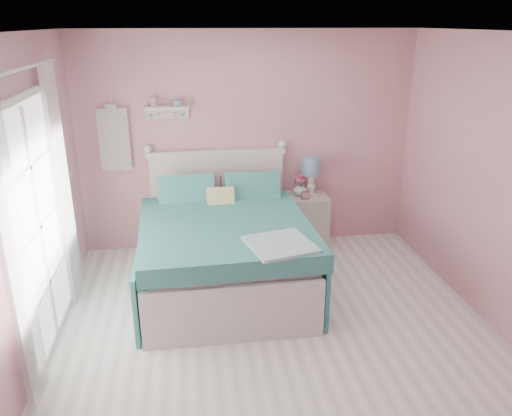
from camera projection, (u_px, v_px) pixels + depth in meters
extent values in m
plane|color=silver|center=(280.00, 347.00, 4.37)|extent=(4.50, 4.50, 0.00)
plane|color=#C97F85|center=(248.00, 143.00, 6.00)|extent=(4.00, 0.00, 4.00)
plane|color=#C97F85|center=(15.00, 221.00, 3.66)|extent=(0.00, 4.50, 4.50)
plane|color=white|center=(286.00, 32.00, 3.45)|extent=(4.50, 4.50, 0.00)
cube|color=silver|center=(225.00, 266.00, 5.31)|extent=(1.64, 2.12, 0.45)
cube|color=silver|center=(224.00, 240.00, 5.20)|extent=(1.58, 2.06, 0.16)
cube|color=silver|center=(218.00, 202.00, 6.14)|extent=(1.60, 0.07, 1.18)
cube|color=silver|center=(216.00, 153.00, 5.93)|extent=(1.66, 0.09, 0.06)
cube|color=silver|center=(234.00, 315.00, 4.33)|extent=(1.60, 0.06, 0.56)
cube|color=teal|center=(225.00, 231.00, 5.00)|extent=(1.75, 1.87, 0.18)
cube|color=#C58086|center=(187.00, 194.00, 5.72)|extent=(0.69, 0.30, 0.43)
cube|color=#C58086|center=(251.00, 192.00, 5.82)|extent=(0.69, 0.30, 0.43)
cube|color=#CCBC59|center=(221.00, 201.00, 5.51)|extent=(0.31, 0.23, 0.31)
cube|color=beige|center=(307.00, 221.00, 6.19)|extent=(0.47, 0.44, 0.68)
cube|color=silver|center=(311.00, 212.00, 5.93)|extent=(0.41, 0.02, 0.16)
sphere|color=white|center=(312.00, 212.00, 5.91)|extent=(0.03, 0.03, 0.03)
cylinder|color=white|center=(310.00, 193.00, 6.12)|extent=(0.15, 0.15, 0.02)
cylinder|color=white|center=(311.00, 184.00, 6.07)|extent=(0.07, 0.07, 0.25)
cylinder|color=#7494C1|center=(312.00, 166.00, 6.00)|extent=(0.23, 0.23, 0.21)
imported|color=silver|center=(300.00, 189.00, 6.06)|extent=(0.17, 0.17, 0.17)
imported|color=#BD7F8B|center=(305.00, 195.00, 5.95)|extent=(0.13, 0.13, 0.09)
sphere|color=#D54880|center=(300.00, 176.00, 6.00)|extent=(0.06, 0.06, 0.06)
sphere|color=#D54880|center=(303.00, 179.00, 6.04)|extent=(0.06, 0.06, 0.06)
sphere|color=#D54880|center=(297.00, 178.00, 6.01)|extent=(0.06, 0.06, 0.06)
sphere|color=#D54880|center=(302.00, 182.00, 6.00)|extent=(0.06, 0.06, 0.06)
sphere|color=#D54880|center=(298.00, 181.00, 6.00)|extent=(0.06, 0.06, 0.06)
cube|color=silver|center=(167.00, 108.00, 5.65)|extent=(0.50, 0.14, 0.04)
cube|color=silver|center=(167.00, 113.00, 5.73)|extent=(0.50, 0.03, 0.12)
cylinder|color=#D18C99|center=(153.00, 102.00, 5.60)|extent=(0.06, 0.06, 0.10)
cube|color=#7494C1|center=(177.00, 103.00, 5.64)|extent=(0.08, 0.06, 0.07)
cube|color=white|center=(114.00, 140.00, 5.70)|extent=(0.34, 0.03, 0.72)
cube|color=silver|center=(17.00, 98.00, 3.74)|extent=(0.04, 1.32, 0.06)
cube|color=silver|center=(56.00, 335.00, 4.48)|extent=(0.04, 1.32, 0.06)
cube|color=silver|center=(15.00, 265.00, 3.53)|extent=(0.04, 0.06, 2.10)
cube|color=silver|center=(57.00, 205.00, 4.70)|extent=(0.04, 0.06, 2.10)
cube|color=white|center=(38.00, 227.00, 4.11)|extent=(0.02, 1.20, 2.04)
cube|color=white|center=(14.00, 255.00, 3.39)|extent=(0.04, 0.40, 2.32)
cube|color=white|center=(63.00, 188.00, 4.77)|extent=(0.04, 0.40, 2.32)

